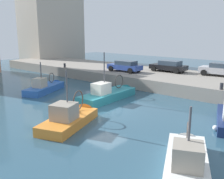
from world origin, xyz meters
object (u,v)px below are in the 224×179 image
at_px(fishing_boat_orange, 72,121).
at_px(parked_car_silver, 220,69).
at_px(fishing_boat_teal, 110,97).
at_px(fishing_boat_white, 186,165).
at_px(fishing_boat_blue, 47,90).
at_px(parked_car_blue, 125,66).
at_px(mooring_bollard_mid, 222,86).
at_px(mooring_bollard_north, 65,65).
at_px(parked_car_black, 169,66).

bearing_deg(fishing_boat_orange, parked_car_silver, -10.84).
height_order(fishing_boat_teal, fishing_boat_white, fishing_boat_teal).
bearing_deg(fishing_boat_blue, fishing_boat_white, -105.61).
distance_m(fishing_boat_teal, parked_car_blue, 8.33).
height_order(parked_car_blue, mooring_bollard_mid, parked_car_blue).
height_order(fishing_boat_teal, fishing_boat_orange, fishing_boat_teal).
bearing_deg(fishing_boat_blue, mooring_bollard_north, 38.39).
height_order(parked_car_silver, parked_car_blue, parked_car_silver).
distance_m(fishing_boat_teal, parked_car_silver, 12.89).
relative_size(fishing_boat_orange, mooring_bollard_mid, 10.43).
xyz_separation_m(parked_car_silver, mooring_bollard_north, (-6.73, 17.70, -0.44)).
bearing_deg(parked_car_blue, mooring_bollard_north, 106.58).
distance_m(parked_car_black, parked_car_blue, 5.18).
relative_size(parked_car_silver, mooring_bollard_mid, 7.60).
bearing_deg(parked_car_blue, fishing_boat_orange, -155.50).
distance_m(fishing_boat_blue, mooring_bollard_mid, 16.24).
height_order(fishing_boat_orange, mooring_bollard_north, fishing_boat_orange).
relative_size(fishing_boat_orange, mooring_bollard_north, 10.43).
height_order(fishing_boat_orange, fishing_boat_blue, fishing_boat_orange).
relative_size(parked_car_black, mooring_bollard_mid, 7.72).
distance_m(fishing_boat_teal, mooring_bollard_mid, 9.34).
bearing_deg(fishing_boat_teal, parked_car_silver, -26.25).
xyz_separation_m(fishing_boat_teal, parked_car_black, (10.51, -0.04, 1.76)).
xyz_separation_m(fishing_boat_teal, fishing_boat_white, (-6.62, -10.19, 0.01)).
bearing_deg(fishing_boat_blue, fishing_boat_teal, -74.77).
relative_size(fishing_boat_white, parked_car_black, 1.42).
relative_size(fishing_boat_blue, mooring_bollard_mid, 10.81).
bearing_deg(parked_car_silver, parked_car_blue, 114.25).
bearing_deg(mooring_bollard_mid, fishing_boat_white, -168.82).
distance_m(fishing_boat_blue, parked_car_black, 14.27).
distance_m(fishing_boat_teal, fishing_boat_blue, 7.09).
bearing_deg(mooring_bollard_north, fishing_boat_white, -117.01).
bearing_deg(fishing_boat_white, parked_car_black, 30.64).
bearing_deg(fishing_boat_orange, parked_car_blue, 24.50).
relative_size(fishing_boat_white, mooring_bollard_north, 10.99).
distance_m(fishing_boat_orange, parked_car_blue, 14.90).
height_order(fishing_boat_white, fishing_boat_blue, fishing_boat_blue).
height_order(fishing_boat_blue, parked_car_blue, fishing_boat_blue).
height_order(fishing_boat_orange, mooring_bollard_mid, fishing_boat_orange).
height_order(fishing_boat_white, mooring_bollard_mid, fishing_boat_white).
height_order(fishing_boat_teal, mooring_bollard_mid, fishing_boat_teal).
bearing_deg(parked_car_blue, fishing_boat_teal, -151.40).
bearing_deg(mooring_bollard_north, parked_car_silver, -69.19).
bearing_deg(parked_car_black, mooring_bollard_mid, -126.23).
bearing_deg(fishing_boat_blue, parked_car_silver, -43.17).
height_order(parked_car_silver, mooring_bollard_north, parked_car_silver).
xyz_separation_m(fishing_boat_white, mooring_bollard_north, (11.34, 22.24, 1.34)).
distance_m(fishing_boat_teal, fishing_boat_white, 12.15).
xyz_separation_m(parked_car_blue, mooring_bollard_mid, (-2.43, -11.84, -0.40)).
bearing_deg(fishing_boat_teal, fishing_boat_orange, -160.49).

